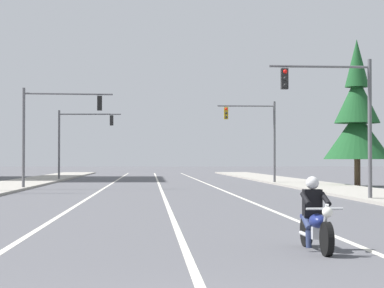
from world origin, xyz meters
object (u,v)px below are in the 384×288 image
Objects in this scene: traffic_signal_near_left at (50,122)px; traffic_signal_mid_left at (77,134)px; motorcycle_with_rider at (315,221)px; conifer_tree_right_verge_far at (357,119)px; traffic_signal_mid_right at (258,130)px; traffic_signal_near_right at (341,107)px.

traffic_signal_mid_left is at bearing 90.84° from traffic_signal_near_left.
motorcycle_with_rider is 36.78m from conifer_tree_right_verge_far.
conifer_tree_right_verge_far is at bearing -39.54° from traffic_signal_mid_left.
conifer_tree_right_verge_far is (20.06, 3.51, 0.43)m from traffic_signal_near_left.
motorcycle_with_rider is at bearing -79.47° from traffic_signal_mid_left.
conifer_tree_right_verge_far reaches higher than traffic_signal_mid_left.
traffic_signal_near_left is at bearing -89.16° from traffic_signal_mid_left.
traffic_signal_mid_right is 0.62× the size of conifer_tree_right_verge_far.
traffic_signal_mid_right is at bearing 83.17° from motorcycle_with_rider.
traffic_signal_near_right is at bearing -44.21° from traffic_signal_near_left.
traffic_signal_near_right is 0.62× the size of conifer_tree_right_verge_far.
motorcycle_with_rider is 41.37m from traffic_signal_mid_right.
conifer_tree_right_verge_far is (5.84, -5.99, 0.50)m from traffic_signal_mid_right.
traffic_signal_near_left is 1.00× the size of traffic_signal_mid_right.
traffic_signal_near_right is at bearing -107.91° from conifer_tree_right_verge_far.
traffic_signal_near_right is 18.42m from conifer_tree_right_verge_far.
motorcycle_with_rider is 18.48m from traffic_signal_near_right.
traffic_signal_near_right is 23.51m from traffic_signal_mid_right.
traffic_signal_mid_right and traffic_signal_mid_left have the same top height.
traffic_signal_near_right is 1.00× the size of traffic_signal_near_left.
traffic_signal_mid_right is at bearing -36.70° from traffic_signal_mid_left.
traffic_signal_mid_left is at bearing 100.53° from motorcycle_with_rider.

